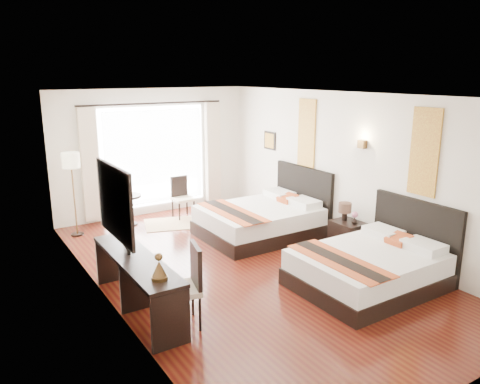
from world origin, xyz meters
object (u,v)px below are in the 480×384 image
nightstand (348,236)px  fruit_bowl (128,194)px  bed_near (372,266)px  vase (354,223)px  window_chair (183,205)px  floor_lamp (71,166)px  console_desk (137,284)px  desk_chair (182,302)px  television (122,229)px  bed_far (263,219)px  table_lamp (345,209)px  side_table (129,210)px

nightstand → fruit_bowl: bearing=128.4°
nightstand → bed_near: bearing=-120.8°
nightstand → vase: vase is taller
fruit_bowl → window_chair: window_chair is taller
floor_lamp → window_chair: (2.29, -0.05, -1.12)m
console_desk → window_chair: (2.35, 3.48, -0.10)m
console_desk → desk_chair: desk_chair is taller
television → fruit_bowl: television is taller
bed_far → window_chair: bearing=113.5°
nightstand → vase: bearing=-92.3°
fruit_bowl → table_lamp: bearing=-50.6°
console_desk → floor_lamp: bearing=89.1°
fruit_bowl → nightstand: bearing=-51.6°
bed_far → side_table: size_ratio=3.44×
bed_far → console_desk: bed_far is taller
bed_far → window_chair: 2.08m
television → side_table: (1.13, 3.05, -0.67)m
floor_lamp → window_chair: floor_lamp is taller
television → desk_chair: size_ratio=0.79×
television → fruit_bowl: size_ratio=4.17×
bed_near → table_lamp: (0.74, 1.34, 0.44)m
bed_far → fruit_bowl: bed_far is taller
vase → console_desk: 3.96m
bed_near → television: size_ratio=2.55×
bed_near → side_table: 5.21m
table_lamp → console_desk: table_lamp is taller
vase → bed_near: bearing=-123.9°
desk_chair → window_chair: desk_chair is taller
bed_far → table_lamp: size_ratio=6.08×
floor_lamp → bed_near: bearing=-56.0°
bed_near → side_table: (-2.08, 4.77, 0.01)m
nightstand → fruit_bowl: (-2.80, 3.54, 0.40)m
console_desk → side_table: size_ratio=3.37×
bed_far → vase: bed_far is taller
television → floor_lamp: 3.01m
bed_near → side_table: bearing=113.5°
bed_near → side_table: size_ratio=3.27×
bed_near → fruit_bowl: (-2.07, 4.76, 0.36)m
bed_near → vase: size_ratio=17.88×
table_lamp → fruit_bowl: bearing=129.4°
bed_far → side_table: 2.87m
nightstand → television: television is taller
bed_far → floor_lamp: (-3.12, 1.96, 1.07)m
console_desk → vase: bearing=-1.4°
console_desk → fruit_bowl: console_desk is taller
floor_lamp → table_lamp: bearing=-40.8°
side_table → fruit_bowl: (0.01, -0.01, 0.35)m
bed_far → vase: bearing=-65.1°
console_desk → television: bearing=87.9°
bed_far → desk_chair: bearing=-141.6°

